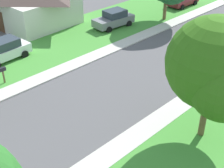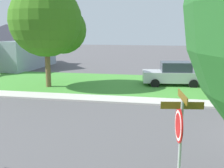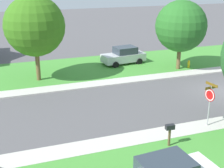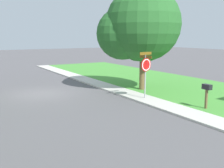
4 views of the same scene
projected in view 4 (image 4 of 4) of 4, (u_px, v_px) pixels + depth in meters
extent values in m
plane|color=#565456|center=(42.00, 94.00, 17.30)|extent=(120.00, 120.00, 0.00)
cylinder|color=#9E9EA3|center=(145.00, 78.00, 15.49)|extent=(0.07, 0.07, 2.60)
cylinder|color=red|center=(146.00, 65.00, 15.32)|extent=(0.76, 0.14, 0.76)
cylinder|color=white|center=(146.00, 65.00, 15.30)|extent=(0.66, 0.10, 0.67)
cylinder|color=red|center=(146.00, 65.00, 15.30)|extent=(0.54, 0.08, 0.55)
cube|color=brown|center=(146.00, 53.00, 15.24)|extent=(0.91, 0.15, 0.16)
cube|color=brown|center=(146.00, 57.00, 15.28)|extent=(0.15, 0.91, 0.16)
cylinder|color=brown|center=(142.00, 71.00, 18.18)|extent=(0.36, 0.36, 2.71)
sphere|color=#265F27|center=(143.00, 24.00, 17.64)|extent=(4.95, 4.95, 4.95)
sphere|color=#265F27|center=(123.00, 34.00, 17.82)|extent=(3.46, 3.46, 3.46)
cube|color=brown|center=(206.00, 100.00, 13.45)|extent=(0.10, 0.10, 1.05)
cube|color=black|center=(207.00, 87.00, 13.34)|extent=(0.27, 0.49, 0.26)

